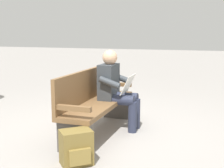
% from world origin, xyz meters
% --- Properties ---
extents(ground_plane, '(40.00, 40.00, 0.00)m').
position_xyz_m(ground_plane, '(0.00, 0.00, 0.00)').
color(ground_plane, gray).
extents(bench_near, '(1.80, 0.48, 0.90)m').
position_xyz_m(bench_near, '(0.00, -0.07, 0.46)').
color(bench_near, brown).
rests_on(bench_near, ground).
extents(person_seated, '(0.57, 0.57, 1.18)m').
position_xyz_m(person_seated, '(-0.28, 0.16, 0.63)').
color(person_seated, '#33383D').
rests_on(person_seated, ground).
extents(backpack, '(0.40, 0.41, 0.39)m').
position_xyz_m(backpack, '(1.07, 0.16, 0.19)').
color(backpack, brown).
rests_on(backpack, ground).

